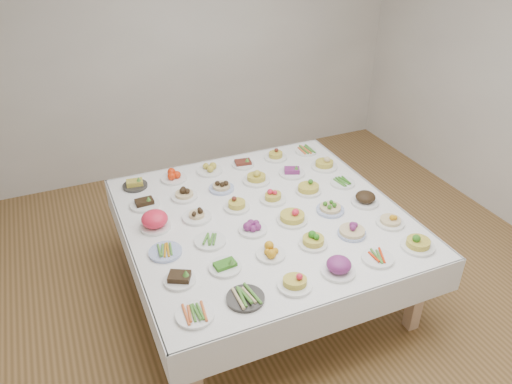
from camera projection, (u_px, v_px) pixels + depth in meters
name	position (u px, v px, depth m)	size (l,w,h in m)	color
room_envelope	(298.00, 80.00, 3.43)	(5.02, 5.02, 2.81)	olive
display_table	(263.00, 222.00, 3.98)	(2.14, 2.14, 0.75)	white
dish_0	(195.00, 314.00, 3.00)	(0.23, 0.23, 0.05)	white
dish_1	(245.00, 297.00, 3.12)	(0.24, 0.24, 0.06)	#2D2A28
dish_2	(295.00, 279.00, 3.20)	(0.23, 0.23, 0.13)	white
dish_3	(339.00, 266.00, 3.32)	(0.23, 0.23, 0.12)	white
dish_4	(378.00, 258.00, 3.46)	(0.22, 0.22, 0.05)	white
dish_5	(419.00, 241.00, 3.56)	(0.24, 0.24, 0.13)	white
dish_6	(179.00, 277.00, 3.25)	(0.21, 0.21, 0.10)	white
dish_7	(225.00, 264.00, 3.37)	(0.22, 0.22, 0.10)	white
dish_8	(271.00, 252.00, 3.49)	(0.20, 0.20, 0.09)	white
dish_9	(313.00, 239.00, 3.58)	(0.21, 0.21, 0.12)	white
dish_10	(352.00, 228.00, 3.69)	(0.21, 0.21, 0.13)	#4C66B2
dish_11	(391.00, 219.00, 3.81)	(0.21, 0.21, 0.11)	white
dish_12	(165.00, 251.00, 3.52)	(0.23, 0.23, 0.05)	#4C66B2
dish_13	(210.00, 240.00, 3.63)	(0.23, 0.23, 0.05)	white
dish_14	(253.00, 227.00, 3.74)	(0.21, 0.21, 0.09)	white
dish_15	(292.00, 214.00, 3.84)	(0.24, 0.24, 0.15)	white
dish_16	(331.00, 206.00, 3.96)	(0.22, 0.22, 0.12)	#4C66B2
dish_17	(365.00, 197.00, 4.06)	(0.22, 0.22, 0.13)	white
dish_18	(155.00, 220.00, 3.76)	(0.26, 0.26, 0.15)	white
dish_19	(197.00, 213.00, 3.88)	(0.23, 0.23, 0.11)	white
dish_20	(237.00, 203.00, 4.00)	(0.21, 0.21, 0.11)	white
dish_21	(273.00, 196.00, 4.10)	(0.21, 0.21, 0.11)	white
dish_22	(309.00, 186.00, 4.21)	(0.21, 0.21, 0.14)	white
dish_23	(343.00, 182.00, 4.35)	(0.21, 0.21, 0.05)	white
dish_24	(144.00, 202.00, 4.04)	(0.23, 0.23, 0.09)	white
dish_25	(184.00, 191.00, 4.14)	(0.22, 0.22, 0.13)	white
dish_26	(221.00, 184.00, 4.25)	(0.21, 0.21, 0.12)	#4C66B2
dish_27	(256.00, 175.00, 4.36)	(0.24, 0.24, 0.14)	white
dish_28	(292.00, 171.00, 4.49)	(0.23, 0.23, 0.09)	white
dish_29	(325.00, 162.00, 4.59)	(0.24, 0.24, 0.14)	white
dish_30	(135.00, 184.00, 4.30)	(0.21, 0.21, 0.09)	#2D2A28
dish_31	(174.00, 175.00, 4.40)	(0.23, 0.23, 0.11)	white
dish_32	(210.00, 168.00, 4.53)	(0.23, 0.23, 0.09)	white
dish_33	(243.00, 162.00, 4.64)	(0.21, 0.21, 0.09)	white
dish_34	(276.00, 154.00, 4.75)	(0.21, 0.21, 0.11)	white
dish_35	(306.00, 151.00, 4.88)	(0.20, 0.20, 0.05)	white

